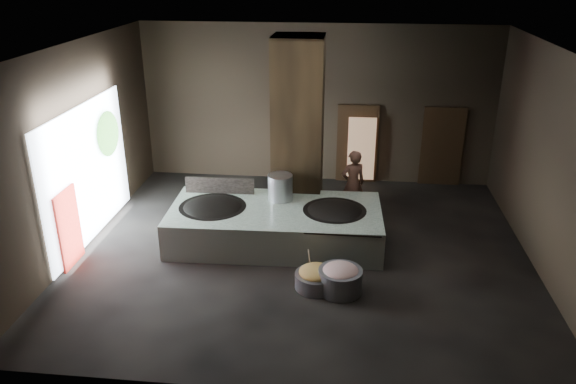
# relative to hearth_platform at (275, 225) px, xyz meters

# --- Properties ---
(floor) EXTENTS (10.00, 9.00, 0.10)m
(floor) POSITION_rel_hearth_platform_xyz_m (0.67, -0.38, -0.47)
(floor) COLOR black
(floor) RESTS_ON ground
(ceiling) EXTENTS (10.00, 9.00, 0.10)m
(ceiling) POSITION_rel_hearth_platform_xyz_m (0.67, -0.38, 4.13)
(ceiling) COLOR black
(ceiling) RESTS_ON back_wall
(back_wall) EXTENTS (10.00, 0.10, 4.50)m
(back_wall) POSITION_rel_hearth_platform_xyz_m (0.67, 4.17, 1.83)
(back_wall) COLOR black
(back_wall) RESTS_ON ground
(front_wall) EXTENTS (10.00, 0.10, 4.50)m
(front_wall) POSITION_rel_hearth_platform_xyz_m (0.67, -4.93, 1.83)
(front_wall) COLOR black
(front_wall) RESTS_ON ground
(left_wall) EXTENTS (0.10, 9.00, 4.50)m
(left_wall) POSITION_rel_hearth_platform_xyz_m (-4.38, -0.38, 1.83)
(left_wall) COLOR black
(left_wall) RESTS_ON ground
(right_wall) EXTENTS (0.10, 9.00, 4.50)m
(right_wall) POSITION_rel_hearth_platform_xyz_m (5.72, -0.38, 1.83)
(right_wall) COLOR black
(right_wall) RESTS_ON ground
(pillar) EXTENTS (1.20, 1.20, 4.50)m
(pillar) POSITION_rel_hearth_platform_xyz_m (0.37, 1.52, 1.83)
(pillar) COLOR black
(pillar) RESTS_ON ground
(hearth_platform) EXTENTS (4.89, 2.44, 0.84)m
(hearth_platform) POSITION_rel_hearth_platform_xyz_m (0.00, 0.00, 0.00)
(hearth_platform) COLOR silver
(hearth_platform) RESTS_ON ground
(platform_cap) EXTENTS (4.72, 2.26, 0.03)m
(platform_cap) POSITION_rel_hearth_platform_xyz_m (0.00, -0.00, 0.40)
(platform_cap) COLOR black
(platform_cap) RESTS_ON hearth_platform
(wok_left) EXTENTS (1.52, 1.52, 0.42)m
(wok_left) POSITION_rel_hearth_platform_xyz_m (-1.45, -0.05, 0.33)
(wok_left) COLOR black
(wok_left) RESTS_ON hearth_platform
(wok_left_rim) EXTENTS (1.55, 1.55, 0.05)m
(wok_left_rim) POSITION_rel_hearth_platform_xyz_m (-1.45, -0.05, 0.40)
(wok_left_rim) COLOR black
(wok_left_rim) RESTS_ON hearth_platform
(wok_right) EXTENTS (1.42, 1.42, 0.40)m
(wok_right) POSITION_rel_hearth_platform_xyz_m (1.35, 0.05, 0.33)
(wok_right) COLOR black
(wok_right) RESTS_ON hearth_platform
(wok_right_rim) EXTENTS (1.45, 1.45, 0.05)m
(wok_right_rim) POSITION_rel_hearth_platform_xyz_m (1.35, 0.05, 0.40)
(wok_right_rim) COLOR black
(wok_right_rim) RESTS_ON hearth_platform
(stock_pot) EXTENTS (0.59, 0.59, 0.63)m
(stock_pot) POSITION_rel_hearth_platform_xyz_m (0.05, 0.55, 0.71)
(stock_pot) COLOR #B6B7BE
(stock_pot) RESTS_ON hearth_platform
(splash_guard) EXTENTS (1.68, 0.11, 0.42)m
(splash_guard) POSITION_rel_hearth_platform_xyz_m (-1.45, 0.75, 0.61)
(splash_guard) COLOR black
(splash_guard) RESTS_ON hearth_platform
(cook) EXTENTS (0.75, 0.63, 1.76)m
(cook) POSITION_rel_hearth_platform_xyz_m (1.76, 1.59, 0.46)
(cook) COLOR brown
(cook) RESTS_ON ground
(veg_basin) EXTENTS (1.09, 1.09, 0.31)m
(veg_basin) POSITION_rel_hearth_platform_xyz_m (1.06, -1.87, -0.26)
(veg_basin) COLOR slate
(veg_basin) RESTS_ON ground
(veg_fill) EXTENTS (0.70, 0.70, 0.22)m
(veg_fill) POSITION_rel_hearth_platform_xyz_m (1.06, -1.87, -0.07)
(veg_fill) COLOR #A8B356
(veg_fill) RESTS_ON veg_basin
(ladle) EXTENTS (0.06, 0.34, 0.61)m
(ladle) POSITION_rel_hearth_platform_xyz_m (0.91, -1.72, 0.13)
(ladle) COLOR #B6B7BE
(ladle) RESTS_ON veg_basin
(meat_basin) EXTENTS (1.04, 1.04, 0.48)m
(meat_basin) POSITION_rel_hearth_platform_xyz_m (1.54, -1.97, -0.18)
(meat_basin) COLOR slate
(meat_basin) RESTS_ON ground
(meat_fill) EXTENTS (0.72, 0.72, 0.28)m
(meat_fill) POSITION_rel_hearth_platform_xyz_m (1.54, -1.97, 0.03)
(meat_fill) COLOR tan
(meat_fill) RESTS_ON meat_basin
(doorway_near) EXTENTS (1.18, 0.08, 2.38)m
(doorway_near) POSITION_rel_hearth_platform_xyz_m (1.87, 4.07, 0.68)
(doorway_near) COLOR black
(doorway_near) RESTS_ON ground
(doorway_near_glow) EXTENTS (0.78, 0.04, 1.86)m
(doorway_near_glow) POSITION_rel_hearth_platform_xyz_m (1.99, 3.88, 0.63)
(doorway_near_glow) COLOR #8C6647
(doorway_near_glow) RESTS_ON ground
(doorway_far) EXTENTS (1.18, 0.08, 2.38)m
(doorway_far) POSITION_rel_hearth_platform_xyz_m (4.27, 4.07, 0.68)
(doorway_far) COLOR black
(doorway_far) RESTS_ON ground
(doorway_far_glow) EXTENTS (0.83, 0.04, 1.97)m
(doorway_far_glow) POSITION_rel_hearth_platform_xyz_m (4.16, 4.29, 0.63)
(doorway_far_glow) COLOR #8C6647
(doorway_far_glow) RESTS_ON ground
(left_opening) EXTENTS (0.04, 4.20, 3.10)m
(left_opening) POSITION_rel_hearth_platform_xyz_m (-4.28, -0.18, 1.18)
(left_opening) COLOR white
(left_opening) RESTS_ON ground
(pavilion_sliver) EXTENTS (0.05, 0.90, 1.70)m
(pavilion_sliver) POSITION_rel_hearth_platform_xyz_m (-4.21, -1.48, 0.43)
(pavilion_sliver) COLOR maroon
(pavilion_sliver) RESTS_ON ground
(tree_silhouette) EXTENTS (0.28, 1.10, 1.10)m
(tree_silhouette) POSITION_rel_hearth_platform_xyz_m (-4.18, 0.92, 1.78)
(tree_silhouette) COLOR #194714
(tree_silhouette) RESTS_ON left_opening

